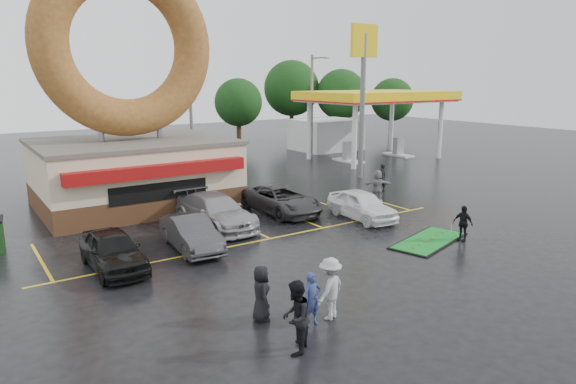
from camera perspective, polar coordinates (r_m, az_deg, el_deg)
ground at (r=20.41m, az=3.09°, el=-7.62°), size 120.00×120.00×0.00m
donut_shop at (r=29.62m, az=-17.07°, el=7.05°), size 10.20×8.70×13.50m
gas_station at (r=48.15m, az=7.28°, el=8.52°), size 12.30×13.65×5.90m
shell_sign at (r=36.70m, az=8.36°, el=12.99°), size 2.20×0.36×10.60m
streetlight_mid at (r=39.45m, az=-10.71°, el=9.10°), size 0.40×2.21×9.00m
streetlight_right at (r=46.34m, az=2.72°, el=9.79°), size 0.40×2.21×9.00m
tree_far_a at (r=58.85m, az=5.92°, el=10.73°), size 5.60×5.60×8.00m
tree_far_b at (r=61.45m, az=11.50°, el=10.01°), size 4.90×4.90×7.00m
tree_far_c at (r=59.62m, az=0.41°, el=11.44°), size 6.30×6.30×9.00m
tree_far_d at (r=53.80m, az=-5.54°, el=9.87°), size 4.90×4.90×7.00m
car_black at (r=20.35m, az=-18.89°, el=-6.16°), size 1.78×4.37×1.48m
car_dgrey at (r=21.85m, az=-10.74°, el=-4.50°), size 1.78×4.38×1.41m
car_silver at (r=24.81m, az=-8.07°, el=-2.13°), size 2.57×5.59×1.58m
car_grey at (r=27.18m, az=-0.76°, el=-0.86°), size 2.57×5.27×1.44m
car_white at (r=26.29m, az=8.22°, el=-1.43°), size 2.02×4.42×1.47m
person_blue at (r=15.16m, az=2.70°, el=-11.78°), size 0.59×0.39×1.59m
person_blackjkt at (r=13.65m, az=0.85°, el=-13.76°), size 1.21×1.20×1.97m
person_hoodie at (r=15.50m, az=4.69°, el=-10.64°), size 1.40×1.12×1.89m
person_bystander at (r=15.41m, az=-3.01°, el=-11.16°), size 0.73×0.93×1.69m
person_cameraman at (r=23.84m, az=18.86°, el=-3.30°), size 0.48×0.97×1.59m
person_walker_near at (r=30.18m, az=9.88°, el=0.72°), size 1.78×1.31×1.86m
person_walker_far at (r=32.79m, az=10.37°, el=1.59°), size 0.68×0.46×1.80m
putting_green at (r=23.50m, az=15.39°, el=-5.23°), size 4.59×2.94×0.53m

